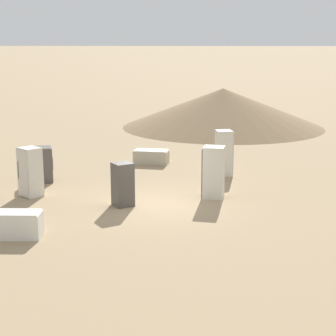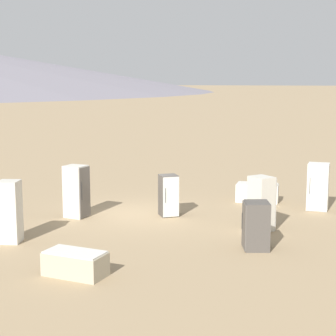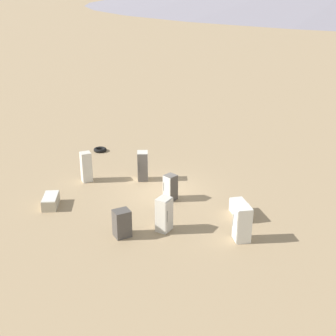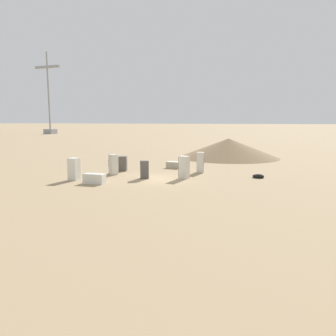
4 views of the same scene
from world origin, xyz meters
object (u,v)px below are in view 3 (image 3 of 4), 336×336
Objects in this scene: discarded_fridge_3 at (143,166)px; discarded_fridge_6 at (241,210)px; discarded_fridge_2 at (242,224)px; discarded_fridge_0 at (86,167)px; discarded_fridge_4 at (170,187)px; scrap_tire at (100,150)px; discarded_fridge_1 at (164,215)px; discarded_fridge_7 at (51,201)px; discarded_fridge_5 at (122,223)px.

discarded_fridge_6 is (5.89, 4.58, -0.57)m from discarded_fridge_3.
discarded_fridge_2 is 0.96× the size of discarded_fridge_3.
discarded_fridge_2 is at bearing -63.56° from discarded_fridge_0.
discarded_fridge_4 is (-5.18, -2.59, -0.15)m from discarded_fridge_2.
scrap_tire is (-14.23, -6.25, -0.78)m from discarded_fridge_2.
discarded_fridge_0 reaches higher than scrap_tire.
discarded_fridge_7 is (-3.89, -5.85, -0.59)m from discarded_fridge_1.
discarded_fridge_3 reaches higher than scrap_tire.
discarded_fridge_4 is 4.38m from discarded_fridge_6.
discarded_fridge_6 is (-2.43, 0.79, -0.53)m from discarded_fridge_2.
discarded_fridge_6 is at bearing 30.80° from scrap_tire.
discarded_fridge_1 is 3.68m from discarded_fridge_4.
discarded_fridge_2 is at bearing 69.23° from discarded_fridge_6.
discarded_fridge_3 is 1.97× the size of scrap_tire.
discarded_fridge_1 is 2.18m from discarded_fridge_5.
discarded_fridge_2 is at bearing 156.19° from discarded_fridge_7.
discarded_fridge_3 reaches higher than discarded_fridge_1.
discarded_fridge_6 is at bearing 141.26° from discarded_fridge_1.
discarded_fridge_2 reaches higher than discarded_fridge_1.
discarded_fridge_2 is at bearing 23.70° from scrap_tire.
discarded_fridge_3 is at bearing -21.30° from discarded_fridge_0.
discarded_fridge_1 is 3.94m from discarded_fridge_2.
discarded_fridge_1 is 1.09× the size of discarded_fridge_7.
discarded_fridge_4 is at bearing 22.00° from scrap_tire.
discarded_fridge_2 reaches higher than scrap_tire.
discarded_fridge_1 is at bearing 66.65° from discarded_fridge_2.
scrap_tire is (-12.75, -0.50, -0.59)m from discarded_fridge_5.
scrap_tire is (-12.60, -2.67, -0.78)m from discarded_fridge_1.
discarded_fridge_0 is at bearing 84.79° from discarded_fridge_5.
discarded_fridge_7 is at bearing 52.39° from discarded_fridge_4.
discarded_fridge_5 is (6.84, -1.96, -0.24)m from discarded_fridge_3.
discarded_fridge_3 is at bearing -13.86° from discarded_fridge_4.
discarded_fridge_0 is at bearing 40.97° from discarded_fridge_2.
discarded_fridge_2 is 1.05× the size of discarded_fridge_6.
discarded_fridge_2 is 5.94m from discarded_fridge_5.
discarded_fridge_1 reaches higher than discarded_fridge_4.
discarded_fridge_7 is at bearing 34.80° from discarded_fridge_3.
discarded_fridge_4 is 0.88× the size of discarded_fridge_6.
discarded_fridge_0 is 7.51m from discarded_fridge_5.
discarded_fridge_1 is 0.96× the size of discarded_fridge_3.
discarded_fridge_1 reaches higher than discarded_fridge_7.
discarded_fridge_3 reaches higher than discarded_fridge_6.
discarded_fridge_0 is at bearing -111.43° from discarded_fridge_1.
discarded_fridge_1 is 1.19× the size of discarded_fridge_4.
discarded_fridge_6 is at bearing 169.71° from discarded_fridge_7.
discarded_fridge_3 reaches higher than discarded_fridge_5.
discarded_fridge_7 is at bearing 60.85° from discarded_fridge_2.
discarded_fridge_3 is (-6.68, -0.21, 0.04)m from discarded_fridge_1.
discarded_fridge_2 reaches higher than discarded_fridge_5.
discarded_fridge_3 is 1.14× the size of discarded_fridge_7.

